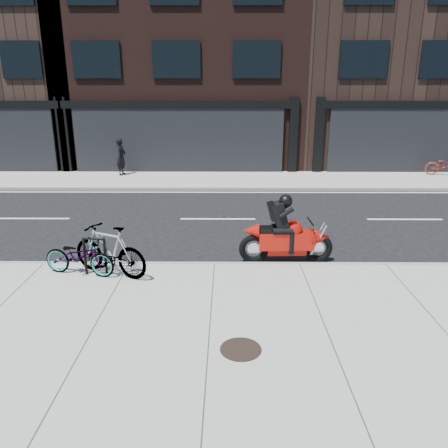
{
  "coord_description": "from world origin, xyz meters",
  "views": [
    {
      "loc": [
        0.3,
        -11.41,
        4.12
      ],
      "look_at": [
        0.22,
        -1.34,
        0.9
      ],
      "focal_mm": 35.0,
      "sensor_mm": 36.0,
      "label": 1
    }
  ],
  "objects_px": {
    "bicycle_front": "(79,256)",
    "manhole_cover": "(241,349)",
    "bike_rack": "(95,253)",
    "motorcycle": "(290,235)",
    "bicycle_far": "(446,165)",
    "pedestrian": "(121,157)",
    "bicycle_rear": "(110,250)"
  },
  "relations": [
    {
      "from": "bicycle_front",
      "to": "manhole_cover",
      "type": "bearing_deg",
      "value": -116.98
    },
    {
      "from": "bike_rack",
      "to": "pedestrian",
      "type": "distance_m",
      "value": 11.38
    },
    {
      "from": "bike_rack",
      "to": "motorcycle",
      "type": "relative_size",
      "value": 0.38
    },
    {
      "from": "manhole_cover",
      "to": "motorcycle",
      "type": "bearing_deg",
      "value": 71.67
    },
    {
      "from": "motorcycle",
      "to": "manhole_cover",
      "type": "relative_size",
      "value": 3.45
    },
    {
      "from": "bike_rack",
      "to": "motorcycle",
      "type": "distance_m",
      "value": 4.52
    },
    {
      "from": "bike_rack",
      "to": "manhole_cover",
      "type": "bearing_deg",
      "value": -42.67
    },
    {
      "from": "bicycle_front",
      "to": "bicycle_rear",
      "type": "distance_m",
      "value": 0.69
    },
    {
      "from": "motorcycle",
      "to": "bicycle_rear",
      "type": "bearing_deg",
      "value": -167.3
    },
    {
      "from": "pedestrian",
      "to": "bicycle_far",
      "type": "distance_m",
      "value": 14.95
    },
    {
      "from": "manhole_cover",
      "to": "bicycle_rear",
      "type": "bearing_deg",
      "value": 134.16
    },
    {
      "from": "bicycle_rear",
      "to": "bicycle_front",
      "type": "bearing_deg",
      "value": -65.27
    },
    {
      "from": "bike_rack",
      "to": "bicycle_far",
      "type": "distance_m",
      "value": 17.11
    },
    {
      "from": "bike_rack",
      "to": "motorcycle",
      "type": "bearing_deg",
      "value": 13.6
    },
    {
      "from": "bike_rack",
      "to": "bicycle_far",
      "type": "height_order",
      "value": "bicycle_far"
    },
    {
      "from": "bike_rack",
      "to": "bicycle_rear",
      "type": "xyz_separation_m",
      "value": [
        0.32,
        -0.0,
        0.06
      ]
    },
    {
      "from": "bicycle_front",
      "to": "manhole_cover",
      "type": "height_order",
      "value": "bicycle_front"
    },
    {
      "from": "bicycle_rear",
      "to": "pedestrian",
      "type": "xyz_separation_m",
      "value": [
        -2.33,
        11.2,
        0.27
      ]
    },
    {
      "from": "bike_rack",
      "to": "motorcycle",
      "type": "height_order",
      "value": "motorcycle"
    },
    {
      "from": "bicycle_rear",
      "to": "bicycle_far",
      "type": "xyz_separation_m",
      "value": [
        12.61,
        11.2,
        -0.1
      ]
    },
    {
      "from": "pedestrian",
      "to": "manhole_cover",
      "type": "height_order",
      "value": "pedestrian"
    },
    {
      "from": "bike_rack",
      "to": "bicycle_far",
      "type": "relative_size",
      "value": 0.49
    },
    {
      "from": "bike_rack",
      "to": "bicycle_front",
      "type": "bearing_deg",
      "value": -180.0
    },
    {
      "from": "bike_rack",
      "to": "bicycle_rear",
      "type": "bearing_deg",
      "value": -0.0
    },
    {
      "from": "pedestrian",
      "to": "bicycle_far",
      "type": "bearing_deg",
      "value": -82.59
    },
    {
      "from": "motorcycle",
      "to": "pedestrian",
      "type": "height_order",
      "value": "pedestrian"
    },
    {
      "from": "bicycle_rear",
      "to": "bicycle_far",
      "type": "height_order",
      "value": "bicycle_rear"
    },
    {
      "from": "bicycle_far",
      "to": "manhole_cover",
      "type": "distance_m",
      "value": 17.16
    },
    {
      "from": "bike_rack",
      "to": "bicycle_front",
      "type": "xyz_separation_m",
      "value": [
        -0.35,
        -0.0,
        -0.08
      ]
    },
    {
      "from": "motorcycle",
      "to": "bicycle_far",
      "type": "height_order",
      "value": "motorcycle"
    },
    {
      "from": "manhole_cover",
      "to": "bike_rack",
      "type": "bearing_deg",
      "value": 137.33
    },
    {
      "from": "bike_rack",
      "to": "bicycle_rear",
      "type": "distance_m",
      "value": 0.33
    }
  ]
}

